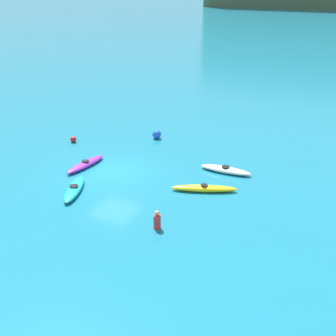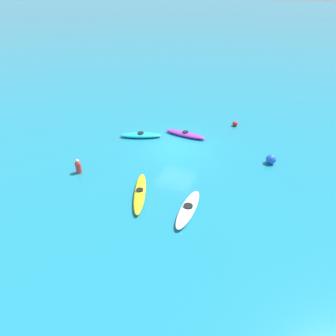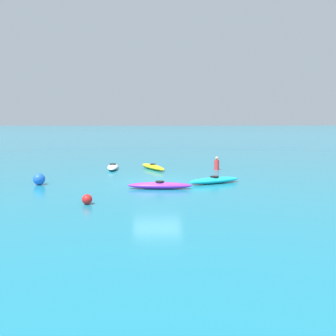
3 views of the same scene
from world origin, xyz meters
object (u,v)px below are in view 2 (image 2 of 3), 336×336
Objects in this scene: buoy_blue at (271,159)px; buoy_red at (235,124)px; kayak_yellow at (140,193)px; kayak_cyan at (141,135)px; person_near_shore at (78,167)px; kayak_purple at (185,134)px; kayak_white at (188,209)px.

buoy_blue reaches higher than buoy_red.
buoy_red is at bearing 165.05° from kayak_yellow.
kayak_cyan is 7.35m from buoy_red.
person_near_shore reaches higher than kayak_cyan.
person_near_shore reaches higher than buoy_blue.
person_near_shore is at bearing -97.12° from kayak_yellow.
kayak_purple is (-1.39, 2.87, -0.00)m from kayak_cyan.
buoy_blue is (-5.79, 5.86, 0.13)m from kayak_yellow.
kayak_purple is (-7.53, -2.82, -0.00)m from kayak_white.
buoy_blue reaches higher than kayak_purple.
buoy_blue reaches higher than kayak_white.
kayak_purple is at bearing 115.80° from kayak_cyan.
kayak_cyan is 5.03× the size of buoy_blue.
kayak_yellow is at bearing -94.78° from kayak_white.
kayak_yellow and kayak_white have the same top height.
kayak_purple is 7.79× the size of buoy_red.
person_near_shore is (6.78, -4.06, 0.22)m from kayak_purple.
kayak_yellow and kayak_cyan have the same top height.
kayak_cyan and kayak_white have the same top height.
kayak_white is at bearing -0.61° from buoy_red.
kayak_yellow is at bearing -45.30° from buoy_blue.
buoy_red is (-3.13, 2.93, 0.04)m from kayak_purple.
kayak_purple is at bearing -43.10° from buoy_red.
kayak_yellow is 4.24m from person_near_shore.
kayak_white is 6.92m from person_near_shore.
buoy_blue reaches higher than kayak_cyan.
kayak_yellow is 1.11× the size of kayak_cyan.
person_near_shore is at bearing -12.43° from kayak_cyan.
kayak_yellow is 7.31m from kayak_purple.
kayak_cyan is at bearing -153.03° from kayak_yellow.
kayak_yellow is 5.61× the size of buoy_blue.
buoy_red is (-4.52, 5.80, 0.04)m from kayak_cyan.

